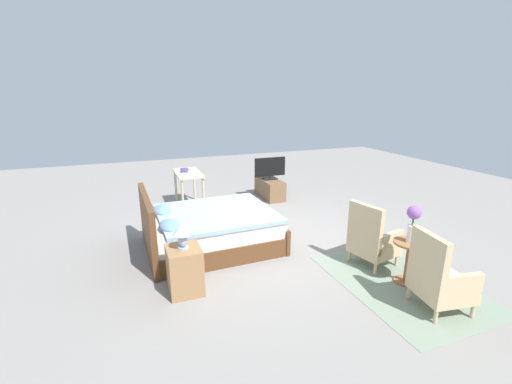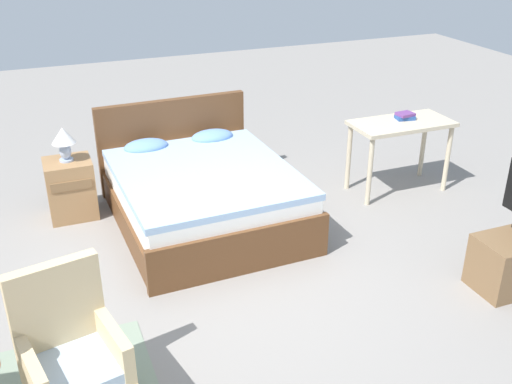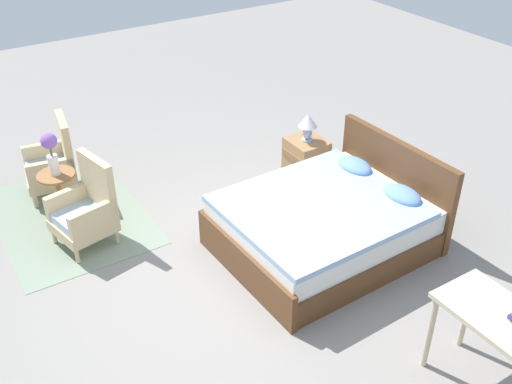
% 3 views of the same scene
% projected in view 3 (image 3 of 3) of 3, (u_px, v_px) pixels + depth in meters
% --- Properties ---
extents(ground_plane, '(16.00, 16.00, 0.00)m').
position_uv_depth(ground_plane, '(230.00, 279.00, 5.76)').
color(ground_plane, gray).
extents(floor_rug, '(2.10, 1.50, 0.01)m').
position_uv_depth(floor_rug, '(70.00, 216.00, 6.64)').
color(floor_rug, gray).
rests_on(floor_rug, ground_plane).
extents(bed, '(1.64, 2.03, 0.96)m').
position_uv_depth(bed, '(327.00, 223.00, 6.02)').
color(bed, brown).
rests_on(bed, ground_plane).
extents(armchair_by_window_left, '(0.62, 0.62, 0.92)m').
position_uv_depth(armchair_by_window_left, '(54.00, 164.00, 6.87)').
color(armchair_by_window_left, '#CCB284').
rests_on(armchair_by_window_left, floor_rug).
extents(armchair_by_window_right, '(0.64, 0.64, 0.92)m').
position_uv_depth(armchair_by_window_right, '(86.00, 210.00, 6.07)').
color(armchair_by_window_right, '#CCB284').
rests_on(armchair_by_window_right, floor_rug).
extents(side_table, '(0.40, 0.40, 0.57)m').
position_uv_depth(side_table, '(59.00, 191.00, 6.43)').
color(side_table, '#936038').
rests_on(side_table, ground_plane).
extents(flower_vase, '(0.17, 0.17, 0.48)m').
position_uv_depth(flower_vase, '(50.00, 150.00, 6.16)').
color(flower_vase, silver).
rests_on(flower_vase, side_table).
extents(nightstand, '(0.44, 0.41, 0.58)m').
position_uv_depth(nightstand, '(306.00, 162.00, 7.10)').
color(nightstand, '#997047').
rests_on(nightstand, ground_plane).
extents(table_lamp, '(0.22, 0.22, 0.33)m').
position_uv_depth(table_lamp, '(308.00, 124.00, 6.83)').
color(table_lamp, '#9EADC6').
rests_on(table_lamp, nightstand).
extents(vanity_desk, '(1.04, 0.52, 0.76)m').
position_uv_depth(vanity_desk, '(506.00, 333.00, 4.28)').
color(vanity_desk, beige).
rests_on(vanity_desk, ground_plane).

